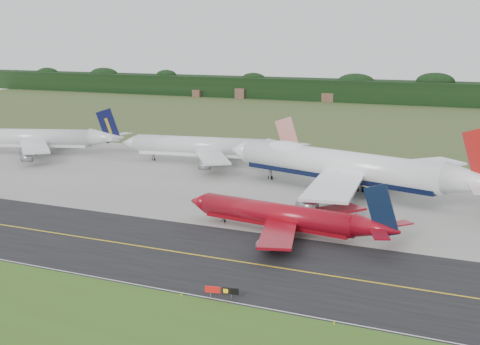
% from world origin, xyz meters
% --- Properties ---
extents(ground, '(600.00, 600.00, 0.00)m').
position_xyz_m(ground, '(0.00, 0.00, 0.00)').
color(ground, '#3D4A22').
rests_on(ground, ground).
extents(grass_verge, '(400.00, 30.00, 0.01)m').
position_xyz_m(grass_verge, '(0.00, -35.00, 0.01)').
color(grass_verge, '#3D601C').
rests_on(grass_verge, ground).
extents(taxiway, '(400.00, 32.00, 0.02)m').
position_xyz_m(taxiway, '(0.00, -4.00, 0.01)').
color(taxiway, black).
rests_on(taxiway, ground).
extents(apron, '(400.00, 78.00, 0.01)m').
position_xyz_m(apron, '(0.00, 51.00, 0.01)').
color(apron, gray).
rests_on(apron, ground).
extents(taxiway_centreline, '(400.00, 0.40, 0.00)m').
position_xyz_m(taxiway_centreline, '(0.00, -4.00, 0.03)').
color(taxiway_centreline, yellow).
rests_on(taxiway_centreline, taxiway).
extents(taxiway_edge_line, '(400.00, 0.25, 0.00)m').
position_xyz_m(taxiway_edge_line, '(0.00, -19.50, 0.03)').
color(taxiway_edge_line, silver).
rests_on(taxiway_edge_line, taxiway).
extents(horizon_treeline, '(700.00, 25.00, 12.00)m').
position_xyz_m(horizon_treeline, '(0.00, 273.76, 5.47)').
color(horizon_treeline, black).
rests_on(horizon_treeline, ground).
extents(jet_ba_747, '(71.72, 58.09, 18.36)m').
position_xyz_m(jet_ba_747, '(9.11, 49.87, 6.25)').
color(jet_ba_747, white).
rests_on(jet_ba_747, ground).
extents(jet_red_737, '(42.84, 34.66, 11.57)m').
position_xyz_m(jet_red_737, '(8.72, 13.62, 3.20)').
color(jet_red_737, maroon).
rests_on(jet_red_737, ground).
extents(jet_navy_gold, '(53.92, 45.59, 14.36)m').
position_xyz_m(jet_navy_gold, '(-92.55, 61.24, 4.72)').
color(jet_navy_gold, silver).
rests_on(jet_navy_gold, ground).
extents(jet_star_tail, '(53.65, 44.35, 14.18)m').
position_xyz_m(jet_star_tail, '(-36.15, 69.06, 4.73)').
color(jet_star_tail, silver).
rests_on(jet_star_tail, ground).
extents(taxiway_sign, '(4.65, 1.16, 1.57)m').
position_xyz_m(taxiway_sign, '(11.69, -18.79, 1.11)').
color(taxiway_sign, slate).
rests_on(taxiway_sign, ground).
extents(edge_marker_center, '(0.16, 0.16, 0.50)m').
position_xyz_m(edge_marker_center, '(6.35, -20.50, 0.25)').
color(edge_marker_center, yellow).
rests_on(edge_marker_center, ground).
extents(edge_marker_right, '(0.16, 0.16, 0.50)m').
position_xyz_m(edge_marker_right, '(28.23, -20.50, 0.25)').
color(edge_marker_right, yellow).
rests_on(edge_marker_right, ground).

